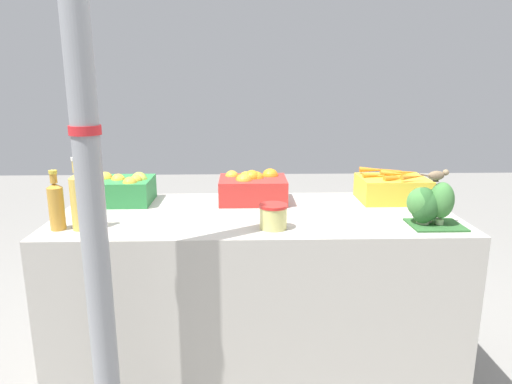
% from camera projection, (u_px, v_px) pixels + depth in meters
% --- Properties ---
extents(ground_plane, '(10.00, 10.00, 0.00)m').
position_uv_depth(ground_plane, '(256.00, 367.00, 2.34)').
color(ground_plane, gray).
extents(market_table, '(1.84, 0.76, 0.82)m').
position_uv_depth(market_table, '(256.00, 293.00, 2.24)').
color(market_table, '#B7B2A8').
rests_on(market_table, ground_plane).
extents(support_pole, '(0.10, 0.10, 2.32)m').
position_uv_depth(support_pole, '(88.00, 165.00, 1.48)').
color(support_pole, gray).
rests_on(support_pole, ground_plane).
extents(apple_crate, '(0.34, 0.26, 0.15)m').
position_uv_depth(apple_crate, '(119.00, 189.00, 2.30)').
color(apple_crate, '#2D8442').
rests_on(apple_crate, market_table).
extents(orange_crate, '(0.34, 0.26, 0.16)m').
position_uv_depth(orange_crate, '(252.00, 187.00, 2.33)').
color(orange_crate, red).
rests_on(orange_crate, market_table).
extents(carrot_crate, '(0.34, 0.26, 0.16)m').
position_uv_depth(carrot_crate, '(392.00, 188.00, 2.35)').
color(carrot_crate, gold).
rests_on(carrot_crate, market_table).
extents(broccoli_pile, '(0.23, 0.18, 0.19)m').
position_uv_depth(broccoli_pile, '(428.00, 205.00, 1.93)').
color(broccoli_pile, '#2D602D').
rests_on(broccoli_pile, market_table).
extents(juice_bottle_amber, '(0.06, 0.06, 0.25)m').
position_uv_depth(juice_bottle_amber, '(56.00, 205.00, 1.88)').
color(juice_bottle_amber, gold).
rests_on(juice_bottle_amber, market_table).
extents(juice_bottle_golden, '(0.07, 0.07, 0.30)m').
position_uv_depth(juice_bottle_golden, '(79.00, 199.00, 1.87)').
color(juice_bottle_golden, gold).
rests_on(juice_bottle_golden, market_table).
extents(pickle_jar, '(0.12, 0.12, 0.10)m').
position_uv_depth(pickle_jar, '(273.00, 216.00, 1.90)').
color(pickle_jar, '#D1CC75').
rests_on(pickle_jar, market_table).
extents(sparrow_bird, '(0.14, 0.05, 0.05)m').
position_uv_depth(sparrow_bird, '(437.00, 175.00, 1.90)').
color(sparrow_bird, '#4C3D2D').
rests_on(sparrow_bird, broccoli_pile).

